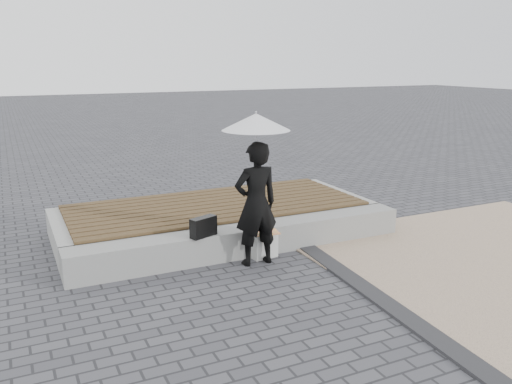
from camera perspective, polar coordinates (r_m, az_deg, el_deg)
ground at (r=6.38m, az=5.01°, el=-11.07°), size 80.00×80.00×0.00m
edging_band at (r=6.39m, az=13.26°, el=-11.17°), size 0.61×5.20×0.04m
seating_ledge at (r=7.62m, az=-1.05°, el=-5.13°), size 5.00×0.45×0.40m
timber_platform at (r=8.68m, az=-4.33°, el=-2.77°), size 5.00×2.00×0.40m
timber_decking at (r=8.61m, az=-4.36°, el=-1.36°), size 4.60×2.00×0.04m
woman at (r=7.05m, az=0.00°, el=-1.29°), size 0.62×0.41×1.67m
parasol at (r=6.85m, az=0.00°, el=7.50°), size 0.88×0.88×1.13m
handbag at (r=7.13m, az=-5.64°, el=-3.73°), size 0.40×0.26×0.27m
canvas_tote at (r=7.46m, az=0.93°, el=-5.65°), size 0.38×0.20×0.38m
magazine at (r=7.35m, az=1.11°, el=-4.33°), size 0.37×0.30×0.01m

